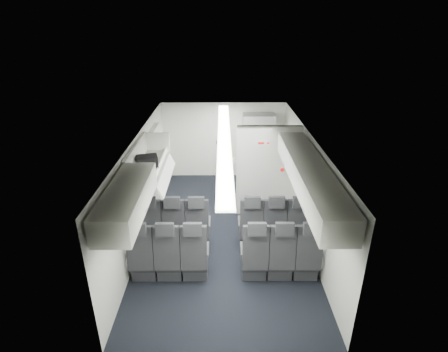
{
  "coord_description": "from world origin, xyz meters",
  "views": [
    {
      "loc": [
        -0.04,
        -6.39,
        4.22
      ],
      "look_at": [
        0.0,
        0.4,
        1.15
      ],
      "focal_mm": 28.0,
      "sensor_mm": 36.0,
      "label": 1
    }
  ],
  "objects_px": {
    "boarding_door": "(157,164)",
    "flight_attendant": "(224,169)",
    "seat_row_front": "(224,230)",
    "carry_on_bag": "(147,162)",
    "seat_row_mid": "(225,258)",
    "galley_unit": "(258,148)"
  },
  "relations": [
    {
      "from": "boarding_door",
      "to": "carry_on_bag",
      "type": "xyz_separation_m",
      "value": [
        0.22,
        -1.98,
        0.86
      ]
    },
    {
      "from": "galley_unit",
      "to": "boarding_door",
      "type": "bearing_deg",
      "value": -155.72
    },
    {
      "from": "seat_row_mid",
      "to": "flight_attendant",
      "type": "distance_m",
      "value": 3.05
    },
    {
      "from": "galley_unit",
      "to": "flight_attendant",
      "type": "xyz_separation_m",
      "value": [
        -0.94,
        -1.13,
        -0.14
      ]
    },
    {
      "from": "galley_unit",
      "to": "carry_on_bag",
      "type": "bearing_deg",
      "value": -126.93
    },
    {
      "from": "seat_row_front",
      "to": "carry_on_bag",
      "type": "relative_size",
      "value": 8.77
    },
    {
      "from": "seat_row_front",
      "to": "boarding_door",
      "type": "xyz_separation_m",
      "value": [
        -1.64,
        2.09,
        0.55
      ]
    },
    {
      "from": "seat_row_front",
      "to": "carry_on_bag",
      "type": "bearing_deg",
      "value": 175.87
    },
    {
      "from": "galley_unit",
      "to": "flight_attendant",
      "type": "distance_m",
      "value": 1.48
    },
    {
      "from": "boarding_door",
      "to": "flight_attendant",
      "type": "bearing_deg",
      "value": 1.26
    },
    {
      "from": "galley_unit",
      "to": "boarding_door",
      "type": "relative_size",
      "value": 1.02
    },
    {
      "from": "boarding_door",
      "to": "flight_attendant",
      "type": "relative_size",
      "value": 1.15
    },
    {
      "from": "flight_attendant",
      "to": "carry_on_bag",
      "type": "xyz_separation_m",
      "value": [
        -1.43,
        -2.02,
        1.01
      ]
    },
    {
      "from": "galley_unit",
      "to": "flight_attendant",
      "type": "relative_size",
      "value": 1.17
    },
    {
      "from": "boarding_door",
      "to": "flight_attendant",
      "type": "distance_m",
      "value": 1.65
    },
    {
      "from": "seat_row_mid",
      "to": "boarding_door",
      "type": "relative_size",
      "value": 1.79
    },
    {
      "from": "seat_row_mid",
      "to": "galley_unit",
      "type": "height_order",
      "value": "galley_unit"
    },
    {
      "from": "seat_row_mid",
      "to": "carry_on_bag",
      "type": "xyz_separation_m",
      "value": [
        -1.42,
        1.0,
        1.41
      ]
    },
    {
      "from": "seat_row_front",
      "to": "flight_attendant",
      "type": "xyz_separation_m",
      "value": [
        0.01,
        2.12,
        0.41
      ]
    },
    {
      "from": "seat_row_front",
      "to": "seat_row_mid",
      "type": "bearing_deg",
      "value": -90.0
    },
    {
      "from": "seat_row_front",
      "to": "flight_attendant",
      "type": "distance_m",
      "value": 2.16
    },
    {
      "from": "boarding_door",
      "to": "flight_attendant",
      "type": "height_order",
      "value": "boarding_door"
    }
  ]
}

